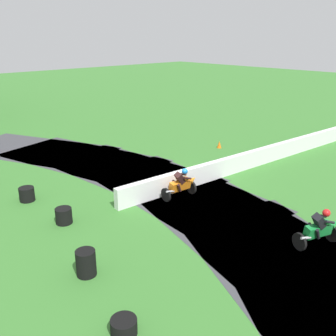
% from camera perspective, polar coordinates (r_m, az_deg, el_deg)
% --- Properties ---
extents(ground_plane, '(120.00, 120.00, 0.00)m').
position_cam_1_polar(ground_plane, '(17.22, 1.60, -3.35)').
color(ground_plane, '#38752D').
extents(track_asphalt, '(11.02, 31.16, 0.01)m').
position_cam_1_polar(track_asphalt, '(16.49, -1.81, -4.41)').
color(track_asphalt, '#3D3D42').
rests_on(track_asphalt, ground).
extents(safety_barrier, '(18.25, 1.79, 0.90)m').
position_cam_1_polar(safety_barrier, '(21.09, 13.89, 1.75)').
color(safety_barrier, white).
rests_on(safety_barrier, ground).
extents(motorcycle_lead_green, '(1.69, 1.15, 1.43)m').
position_cam_1_polar(motorcycle_lead_green, '(13.59, 22.03, -8.43)').
color(motorcycle_lead_green, black).
rests_on(motorcycle_lead_green, ground).
extents(motorcycle_chase_orange, '(1.70, 0.88, 1.43)m').
position_cam_1_polar(motorcycle_chase_orange, '(16.21, 2.07, -2.37)').
color(motorcycle_chase_orange, black).
rests_on(motorcycle_chase_orange, ground).
extents(tire_stack_near, '(0.64, 0.64, 0.40)m').
position_cam_1_polar(tire_stack_near, '(9.71, -6.70, -22.72)').
color(tire_stack_near, black).
rests_on(tire_stack_near, ground).
extents(tire_stack_mid_a, '(0.59, 0.59, 0.80)m').
position_cam_1_polar(tire_stack_mid_a, '(11.62, -12.30, -13.85)').
color(tire_stack_mid_a, black).
rests_on(tire_stack_mid_a, ground).
extents(tire_stack_mid_b, '(0.62, 0.62, 0.60)m').
position_cam_1_polar(tire_stack_mid_b, '(14.74, -15.49, -6.97)').
color(tire_stack_mid_b, black).
rests_on(tire_stack_mid_b, ground).
extents(tire_stack_far, '(0.64, 0.64, 0.60)m').
position_cam_1_polar(tire_stack_far, '(17.11, -20.57, -3.73)').
color(tire_stack_far, black).
rests_on(tire_stack_far, ground).
extents(traffic_cone, '(0.28, 0.28, 0.44)m').
position_cam_1_polar(traffic_cone, '(23.73, 7.76, 3.56)').
color(traffic_cone, orange).
rests_on(traffic_cone, ground).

